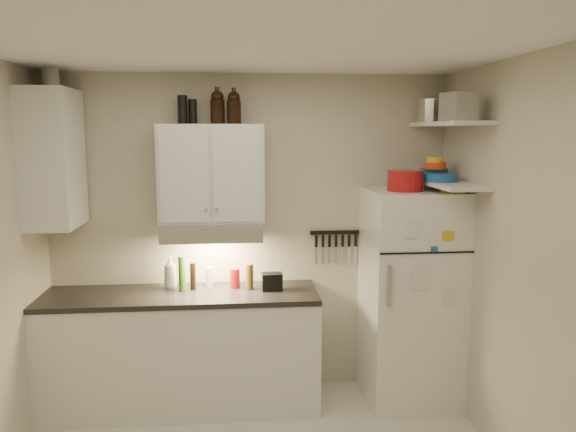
{
  "coord_description": "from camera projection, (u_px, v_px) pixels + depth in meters",
  "views": [
    {
      "loc": [
        -0.13,
        -3.02,
        2.14
      ],
      "look_at": [
        0.25,
        0.9,
        1.55
      ],
      "focal_mm": 35.0,
      "sensor_mm": 36.0,
      "label": 1
    }
  ],
  "objects": [
    {
      "name": "clear_bottle",
      "position": [
        209.0,
        277.0,
        4.45
      ],
      "size": [
        0.07,
        0.07,
        0.16
      ],
      "primitive_type": "cylinder",
      "rotation": [
        0.0,
        0.0,
        0.23
      ],
      "color": "silver",
      "rests_on": "countertop"
    },
    {
      "name": "growler_a",
      "position": [
        217.0,
        107.0,
        4.27
      ],
      "size": [
        0.13,
        0.13,
        0.26
      ],
      "primitive_type": null,
      "rotation": [
        0.0,
        0.0,
        0.18
      ],
      "color": "black",
      "rests_on": "upper_cabinet"
    },
    {
      "name": "shelf_hi",
      "position": [
        449.0,
        124.0,
        4.12
      ],
      "size": [
        0.3,
        0.95,
        0.03
      ],
      "primitive_type": "cube",
      "color": "white",
      "rests_on": "right_wall"
    },
    {
      "name": "growler_b",
      "position": [
        234.0,
        107.0,
        4.25
      ],
      "size": [
        0.11,
        0.11,
        0.25
      ],
      "primitive_type": null,
      "rotation": [
        0.0,
        0.0,
        0.04
      ],
      "color": "black",
      "rests_on": "upper_cabinet"
    },
    {
      "name": "red_jar",
      "position": [
        235.0,
        278.0,
        4.43
      ],
      "size": [
        0.1,
        0.1,
        0.16
      ],
      "primitive_type": "cylinder",
      "rotation": [
        0.0,
        0.0,
        0.27
      ],
      "color": "#9F1214",
      "rests_on": "countertop"
    },
    {
      "name": "caddy",
      "position": [
        272.0,
        282.0,
        4.37
      ],
      "size": [
        0.16,
        0.12,
        0.13
      ],
      "primitive_type": "cube",
      "rotation": [
        0.0,
        0.0,
        0.04
      ],
      "color": "black",
      "rests_on": "countertop"
    },
    {
      "name": "spice_jar",
      "position": [
        420.0,
        185.0,
        4.25
      ],
      "size": [
        0.06,
        0.06,
        0.09
      ],
      "primitive_type": "cylinder",
      "rotation": [
        0.0,
        0.0,
        -0.07
      ],
      "color": "silver",
      "rests_on": "fridge"
    },
    {
      "name": "stock_pot",
      "position": [
        432.0,
        111.0,
        4.45
      ],
      "size": [
        0.26,
        0.26,
        0.18
      ],
      "primitive_type": "cylinder",
      "rotation": [
        0.0,
        0.0,
        -0.01
      ],
      "color": "silver",
      "rests_on": "shelf_hi"
    },
    {
      "name": "tin_a",
      "position": [
        455.0,
        109.0,
        4.09
      ],
      "size": [
        0.21,
        0.19,
        0.19
      ],
      "primitive_type": "cube",
      "rotation": [
        0.0,
        0.0,
        -0.13
      ],
      "color": "#AAAAAD",
      "rests_on": "shelf_hi"
    },
    {
      "name": "back_wall",
      "position": [
        251.0,
        236.0,
        4.6
      ],
      "size": [
        3.2,
        0.02,
        2.6
      ],
      "primitive_type": "cube",
      "color": "beige",
      "rests_on": "ground"
    },
    {
      "name": "bowl_yellow",
      "position": [
        435.0,
        159.0,
        4.3
      ],
      "size": [
        0.13,
        0.13,
        0.04
      ],
      "primitive_type": "cylinder",
      "color": "yellow",
      "rests_on": "bowl_orange"
    },
    {
      "name": "vinegar_bottle",
      "position": [
        193.0,
        276.0,
        4.37
      ],
      "size": [
        0.05,
        0.05,
        0.21
      ],
      "primitive_type": "cylinder",
      "rotation": [
        0.0,
        0.0,
        0.08
      ],
      "color": "black",
      "rests_on": "countertop"
    },
    {
      "name": "oil_bottle",
      "position": [
        182.0,
        274.0,
        4.33
      ],
      "size": [
        0.07,
        0.07,
        0.27
      ],
      "primitive_type": "cylinder",
      "rotation": [
        0.0,
        0.0,
        -0.33
      ],
      "color": "#3C6C1B",
      "rests_on": "countertop"
    },
    {
      "name": "upper_cabinet",
      "position": [
        212.0,
        173.0,
        4.32
      ],
      "size": [
        0.8,
        0.33,
        0.75
      ],
      "primitive_type": "cube",
      "color": "white",
      "rests_on": "back_wall"
    },
    {
      "name": "book_stack",
      "position": [
        452.0,
        187.0,
        4.19
      ],
      "size": [
        0.23,
        0.26,
        0.07
      ],
      "primitive_type": "cube",
      "rotation": [
        0.0,
        0.0,
        -0.28
      ],
      "color": "gold",
      "rests_on": "fridge"
    },
    {
      "name": "right_wall",
      "position": [
        535.0,
        278.0,
        3.26
      ],
      "size": [
        0.02,
        3.0,
        2.6
      ],
      "primitive_type": "cube",
      "color": "beige",
      "rests_on": "ground"
    },
    {
      "name": "plates",
      "position": [
        441.0,
        178.0,
        4.17
      ],
      "size": [
        0.29,
        0.29,
        0.06
      ],
      "primitive_type": "cylinder",
      "rotation": [
        0.0,
        0.0,
        -0.21
      ],
      "color": "#1A5591",
      "rests_on": "shelf_lo"
    },
    {
      "name": "side_jar",
      "position": [
        50.0,
        78.0,
        4.1
      ],
      "size": [
        0.14,
        0.14,
        0.16
      ],
      "primitive_type": "cylinder",
      "rotation": [
        0.0,
        0.0,
        -0.15
      ],
      "color": "silver",
      "rests_on": "side_cabinet"
    },
    {
      "name": "side_cabinet",
      "position": [
        53.0,
        159.0,
        4.06
      ],
      "size": [
        0.33,
        0.55,
        1.0
      ],
      "primitive_type": "cube",
      "color": "white",
      "rests_on": "left_wall"
    },
    {
      "name": "pepper_mill",
      "position": [
        249.0,
        277.0,
        4.38
      ],
      "size": [
        0.07,
        0.07,
        0.2
      ],
      "primitive_type": "cylinder",
      "rotation": [
        0.0,
        0.0,
        0.08
      ],
      "color": "brown",
      "rests_on": "countertop"
    },
    {
      "name": "fridge",
      "position": [
        411.0,
        297.0,
        4.44
      ],
      "size": [
        0.7,
        0.68,
        1.7
      ],
      "primitive_type": "cube",
      "color": "white",
      "rests_on": "floor"
    },
    {
      "name": "thermos_b",
      "position": [
        183.0,
        110.0,
        4.26
      ],
      "size": [
        0.08,
        0.08,
        0.22
      ],
      "primitive_type": "cylinder",
      "rotation": [
        0.0,
        0.0,
        -0.05
      ],
      "color": "black",
      "rests_on": "upper_cabinet"
    },
    {
      "name": "ceiling",
      "position": [
        257.0,
        41.0,
        2.92
      ],
      "size": [
        3.2,
        3.0,
        0.02
      ],
      "primitive_type": "cube",
      "color": "white",
      "rests_on": "ground"
    },
    {
      "name": "thermos_a",
      "position": [
        193.0,
        112.0,
        4.29
      ],
      "size": [
        0.07,
        0.07,
        0.19
      ],
      "primitive_type": "cylinder",
      "rotation": [
        0.0,
        0.0,
        0.12
      ],
      "color": "black",
      "rests_on": "upper_cabinet"
    },
    {
      "name": "bowl_teal",
      "position": [
        434.0,
        174.0,
        4.39
      ],
      "size": [
        0.21,
        0.21,
        0.09
      ],
      "primitive_type": "cylinder",
      "color": "#1A5591",
      "rests_on": "shelf_lo"
    },
    {
      "name": "countertop",
      "position": [
        181.0,
        295.0,
        4.3
      ],
      "size": [
        2.1,
        0.62,
        0.04
      ],
      "primitive_type": "cube",
      "color": "black",
      "rests_on": "base_cabinet"
    },
    {
      "name": "shelf_lo",
      "position": [
        446.0,
        184.0,
        4.19
      ],
      "size": [
        0.3,
        0.95,
        0.03
      ],
      "primitive_type": "cube",
      "color": "white",
      "rests_on": "right_wall"
    },
    {
      "name": "dutch_oven",
      "position": [
        405.0,
        181.0,
        4.22
      ],
      "size": [
        0.34,
        0.34,
        0.16
      ],
      "primitive_type": "cylinder",
      "rotation": [
        0.0,
        0.0,
        -0.32
      ],
      "color": "#9F1214",
      "rests_on": "fridge"
    },
    {
      "name": "soap_bottle",
      "position": [
        170.0,
        270.0,
        4.4
      ],
      "size": [
        0.11,
        0.11,
        0.29
      ],
      "primitive_type": "imported",
      "rotation": [
        0.0,
        0.0,
        0.01
      ],
      "color": "white",
      "rests_on": "countertop"
    },
    {
      "name": "range_hood",
      "position": [
        212.0,
        230.0,
        4.32
      ],
      "size": [
        0.76,
        0.46,
        0.12
      ],
      "primitive_type": "cube",
      "color": "silver",
      "rests_on": "back_wall"
    },
    {
      "name": "base_cabinet",
      "position": [
        182.0,
        353.0,
        4.37
      ],
      "size": [
        2.1,
        0.6,
        0.88
      ],
      "primitive_type": "cube",
      "color": "white",
      "rests_on": "floor"
    },
    {
      "name": "tin_b",
      "position": [
        459.0,
        107.0,
        3.76
      ],
      "size": [
        0.23,
        0.23,
        0.19
      ],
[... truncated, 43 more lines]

